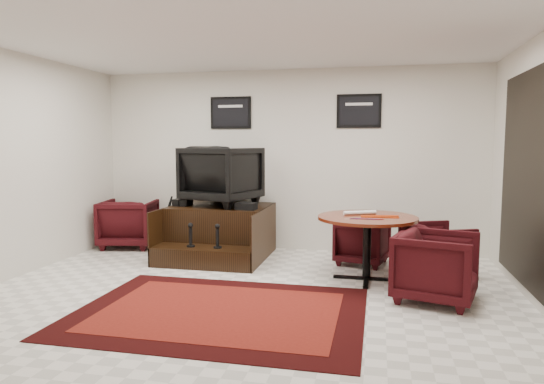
{
  "coord_description": "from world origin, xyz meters",
  "views": [
    {
      "loc": [
        1.4,
        -4.95,
        1.67
      ],
      "look_at": [
        0.12,
        0.9,
        1.07
      ],
      "focal_mm": 32.0,
      "sensor_mm": 36.0,
      "label": 1
    }
  ],
  "objects_px": {
    "shine_podium": "(219,233)",
    "meeting_table": "(367,224)",
    "armchair_side": "(129,221)",
    "shine_chair": "(222,173)",
    "table_chair_corner": "(436,263)",
    "table_chair_back": "(362,240)",
    "table_chair_window": "(437,247)"
  },
  "relations": [
    {
      "from": "meeting_table",
      "to": "table_chair_corner",
      "type": "distance_m",
      "value": 1.03
    },
    {
      "from": "meeting_table",
      "to": "table_chair_corner",
      "type": "height_order",
      "value": "table_chair_corner"
    },
    {
      "from": "armchair_side",
      "to": "table_chair_back",
      "type": "xyz_separation_m",
      "value": [
        3.72,
        -0.33,
        -0.09
      ]
    },
    {
      "from": "shine_podium",
      "to": "table_chair_window",
      "type": "bearing_deg",
      "value": -7.63
    },
    {
      "from": "shine_podium",
      "to": "armchair_side",
      "type": "height_order",
      "value": "armchair_side"
    },
    {
      "from": "shine_podium",
      "to": "table_chair_window",
      "type": "height_order",
      "value": "shine_podium"
    },
    {
      "from": "shine_podium",
      "to": "table_chair_corner",
      "type": "height_order",
      "value": "table_chair_corner"
    },
    {
      "from": "meeting_table",
      "to": "shine_chair",
      "type": "bearing_deg",
      "value": 156.03
    },
    {
      "from": "meeting_table",
      "to": "table_chair_back",
      "type": "distance_m",
      "value": 0.87
    },
    {
      "from": "table_chair_back",
      "to": "table_chair_corner",
      "type": "relative_size",
      "value": 0.83
    },
    {
      "from": "armchair_side",
      "to": "meeting_table",
      "type": "bearing_deg",
      "value": 152.7
    },
    {
      "from": "armchair_side",
      "to": "table_chair_back",
      "type": "relative_size",
      "value": 1.26
    },
    {
      "from": "shine_chair",
      "to": "armchair_side",
      "type": "xyz_separation_m",
      "value": [
        -1.63,
        0.16,
        -0.81
      ]
    },
    {
      "from": "table_chair_window",
      "to": "table_chair_corner",
      "type": "height_order",
      "value": "table_chair_corner"
    },
    {
      "from": "shine_podium",
      "to": "meeting_table",
      "type": "bearing_deg",
      "value": -20.62
    },
    {
      "from": "table_chair_window",
      "to": "table_chair_corner",
      "type": "relative_size",
      "value": 0.9
    },
    {
      "from": "armchair_side",
      "to": "table_chair_window",
      "type": "xyz_separation_m",
      "value": [
        4.66,
        -0.71,
        -0.06
      ]
    },
    {
      "from": "table_chair_corner",
      "to": "armchair_side",
      "type": "bearing_deg",
      "value": 84.22
    },
    {
      "from": "table_chair_back",
      "to": "table_chair_window",
      "type": "relative_size",
      "value": 0.92
    },
    {
      "from": "shine_chair",
      "to": "meeting_table",
      "type": "xyz_separation_m",
      "value": [
        2.17,
        -0.96,
        -0.54
      ]
    },
    {
      "from": "shine_podium",
      "to": "meeting_table",
      "type": "relative_size",
      "value": 1.24
    },
    {
      "from": "meeting_table",
      "to": "table_chair_back",
      "type": "bearing_deg",
      "value": 95.56
    },
    {
      "from": "table_chair_back",
      "to": "table_chair_window",
      "type": "distance_m",
      "value": 1.02
    },
    {
      "from": "shine_chair",
      "to": "table_chair_corner",
      "type": "height_order",
      "value": "shine_chair"
    },
    {
      "from": "table_chair_back",
      "to": "table_chair_window",
      "type": "bearing_deg",
      "value": 171.46
    },
    {
      "from": "table_chair_back",
      "to": "table_chair_window",
      "type": "xyz_separation_m",
      "value": [
        0.94,
        -0.38,
        0.03
      ]
    },
    {
      "from": "shine_podium",
      "to": "table_chair_corner",
      "type": "xyz_separation_m",
      "value": [
        2.9,
        -1.47,
        0.06
      ]
    },
    {
      "from": "table_chair_window",
      "to": "table_chair_corner",
      "type": "bearing_deg",
      "value": 150.21
    },
    {
      "from": "shine_chair",
      "to": "armchair_side",
      "type": "relative_size",
      "value": 1.16
    },
    {
      "from": "shine_chair",
      "to": "meeting_table",
      "type": "distance_m",
      "value": 2.43
    },
    {
      "from": "shine_podium",
      "to": "meeting_table",
      "type": "distance_m",
      "value": 2.34
    },
    {
      "from": "meeting_table",
      "to": "table_chair_back",
      "type": "xyz_separation_m",
      "value": [
        -0.08,
        0.79,
        -0.36
      ]
    }
  ]
}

